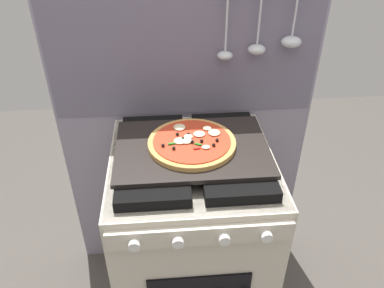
# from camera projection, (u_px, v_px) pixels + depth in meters

# --- Properties ---
(kitchen_backsplash) EXTENTS (1.10, 0.09, 1.55)m
(kitchen_backsplash) POSITION_uv_depth(u_px,v_px,m) (186.00, 127.00, 1.69)
(kitchen_backsplash) COLOR gray
(kitchen_backsplash) RESTS_ON ground_plane
(stove) EXTENTS (0.60, 0.64, 0.90)m
(stove) POSITION_uv_depth(u_px,v_px,m) (192.00, 237.00, 1.61)
(stove) COLOR beige
(stove) RESTS_ON ground_plane
(baking_tray) EXTENTS (0.54, 0.38, 0.02)m
(baking_tray) POSITION_uv_depth(u_px,v_px,m) (192.00, 148.00, 1.35)
(baking_tray) COLOR black
(baking_tray) RESTS_ON stove
(pizza_left) EXTENTS (0.31, 0.31, 0.03)m
(pizza_left) POSITION_uv_depth(u_px,v_px,m) (191.00, 142.00, 1.35)
(pizza_left) COLOR tan
(pizza_left) RESTS_ON baking_tray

